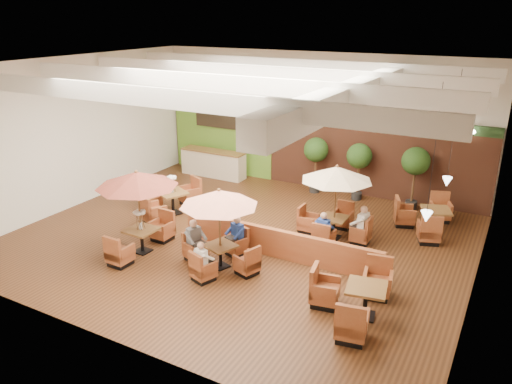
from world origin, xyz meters
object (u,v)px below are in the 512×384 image
Objects in this scene: table_1 at (219,214)px; table_2 at (336,188)px; topiary_0 at (316,152)px; diner_1 at (236,232)px; diner_0 at (203,256)px; diner_3 at (324,226)px; diner_4 at (362,221)px; table_4 at (353,299)px; table_5 at (426,219)px; table_3 at (167,200)px; topiary_2 at (416,164)px; service_counter at (213,163)px; booth_divider at (278,244)px; topiary_1 at (359,158)px; diner_2 at (195,236)px; table_0 at (138,191)px.

table_1 is 4.06m from table_2.
topiary_0 is 2.92× the size of diner_1.
diner_0 is 0.93× the size of diner_3.
diner_1 reaches higher than diner_0.
diner_1 is at bearing 108.43° from diner_0.
diner_4 reaches higher than diner_1.
table_4 is 1.00× the size of table_5.
table_3 is at bearing -130.06° from topiary_0.
table_1 is 1.05× the size of topiary_2.
service_counter reaches higher than booth_divider.
booth_divider is 2.84× the size of topiary_1.
diner_4 is (3.13, -3.78, -0.92)m from topiary_0.
diner_3 is at bearing -84.48° from topiary_1.
diner_2 is at bearing -15.12° from table_3.
diner_2 is at bearing 164.55° from table_4.
topiary_0 reaches higher than table_5.
diner_3 is at bearing -64.56° from topiary_0.
topiary_0 is at bearing 108.99° from diner_0.
diner_2 is 0.98× the size of diner_4.
service_counter is 6.66m from topiary_1.
table_4 is at bearing -39.79° from service_counter.
diner_3 is at bearing 50.56° from booth_divider.
table_4 is (4.09, -0.44, -1.27)m from table_1.
table_4 is 5.00m from diner_2.
table_2 reaches higher than table_5.
table_2 is at bearing 40.04° from table_0.
diner_0 is at bearing 152.33° from diner_4.
topiary_0 is at bearing 72.99° from table_0.
topiary_2 is 3.98m from diner_4.
table_2 reaches higher than topiary_2.
table_4 is 7.79m from topiary_2.
topiary_1 is 4.79m from diner_3.
booth_divider is 2.23× the size of table_5.
topiary_1 is (6.56, 0.20, 1.09)m from service_counter.
table_2 is 0.86× the size of table_4.
diner_1 is (0.00, 0.88, -0.90)m from table_1.
topiary_2 is (3.88, 0.00, 0.07)m from topiary_0.
table_5 is 6.59m from diner_1.
topiary_0 is 1.01× the size of topiary_1.
diner_2 is (-5.51, -5.54, 0.39)m from table_5.
table_1 is 7.34m from table_5.
topiary_0 is at bearing 120.77° from diner_3.
diner_3 is (3.02, 2.54, -0.02)m from diner_2.
table_2 reaches higher than table_3.
table_1 is at bearing -151.03° from table_5.
table_2 is 2.98× the size of diner_4.
table_1 is 1.00× the size of table_2.
service_counter is 0.47× the size of booth_divider.
diner_0 is at bearing -118.34° from booth_divider.
table_5 is at bearing -8.86° from service_counter.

